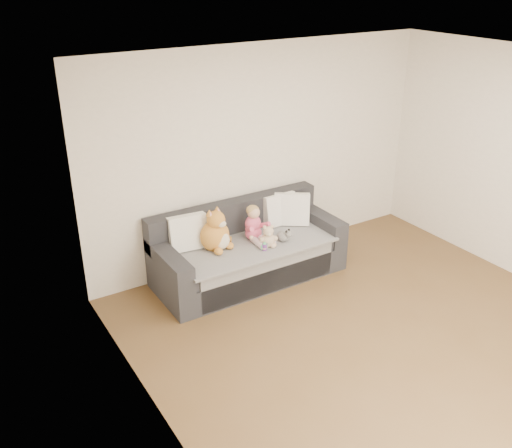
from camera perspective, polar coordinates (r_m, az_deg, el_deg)
The scene contains 10 objects.
room_shell at distance 5.31m, azimuth 12.71°, elevation 0.91°, with size 5.00×5.00×5.00m.
sofa at distance 6.64m, azimuth -0.86°, elevation -2.86°, with size 2.20×0.94×0.85m.
cushion_left at distance 6.34m, azimuth -6.83°, elevation -0.84°, with size 0.45×0.24×0.41m.
cushion_right_back at distance 6.90m, azimuth 2.34°, elevation 1.48°, with size 0.42×0.20×0.39m.
cushion_right_front at distance 6.90m, azimuth 3.60°, elevation 1.50°, with size 0.46×0.40×0.40m.
toddler at distance 6.50m, azimuth -0.12°, elevation -0.19°, with size 0.30×0.43×0.42m.
plush_cat at distance 6.31m, azimuth -4.04°, elevation -0.94°, with size 0.41×0.41×0.52m.
teddy_bear at distance 6.37m, azimuth 1.24°, elevation -1.41°, with size 0.20×0.17×0.27m.
plush_cow at distance 6.52m, azimuth 2.79°, elevation -1.19°, with size 0.13×0.19×0.16m.
sippy_cup at distance 6.31m, azimuth 0.85°, elevation -2.21°, with size 0.09×0.07×0.10m.
Camera 1 is at (-3.48, -2.99, 3.41)m, focal length 40.00 mm.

